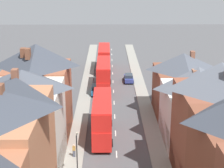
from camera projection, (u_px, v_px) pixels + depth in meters
pavement_left at (82, 111)px, 58.84m from camera, size 2.20×104.00×0.14m
pavement_right at (147, 111)px, 58.95m from camera, size 2.20×104.00×0.14m
centre_line_dashes at (115, 116)px, 57.01m from camera, size 0.14×97.80×0.01m
double_decker_bus_lead at (104, 75)px, 68.56m from camera, size 2.74×10.80×5.30m
double_decker_bus_mid_street at (102, 117)px, 49.57m from camera, size 2.74×10.80×5.30m
double_decker_bus_far_approaching at (104, 58)px, 80.89m from camera, size 2.74×10.80×5.30m
car_near_blue at (96, 89)px, 66.90m from camera, size 1.90×4.45×1.71m
car_parked_right_a at (129, 78)px, 73.79m from camera, size 1.90×4.22×1.62m
pedestrian_mid_right at (74, 150)px, 44.45m from camera, size 0.36×0.22×1.61m
street_lamp at (77, 155)px, 38.72m from camera, size 0.20×1.12×5.50m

